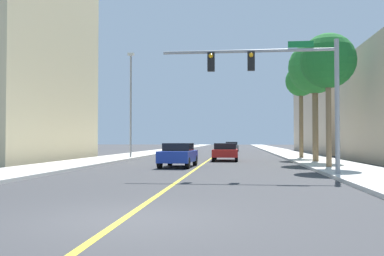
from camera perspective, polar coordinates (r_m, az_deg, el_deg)
name	(u,v)px	position (r m, az deg, el deg)	size (l,w,h in m)	color
ground	(218,153)	(50.37, 3.60, -3.45)	(192.00, 192.00, 0.00)	#38383A
sidewalk_left	(152,153)	(51.38, -5.47, -3.33)	(3.82, 168.00, 0.15)	beige
sidewalk_right	(287,153)	(50.65, 12.80, -3.32)	(3.82, 168.00, 0.15)	beige
lane_marking_center	(218,153)	(50.37, 3.60, -3.45)	(0.16, 144.00, 0.01)	yellow
building_right_far	(375,112)	(57.84, 23.59, 2.03)	(16.87, 25.27, 10.32)	tan
traffic_signal_mast	(283,77)	(18.95, 12.20, 6.78)	(7.71, 0.36, 5.84)	gray
street_lamp	(131,100)	(35.94, -8.31, 3.81)	(0.56, 0.28, 8.84)	gray
palm_near	(328,62)	(24.25, 17.98, 8.54)	(2.99, 2.99, 7.26)	brown
palm_mid	(315,68)	(30.25, 16.34, 7.77)	(3.61, 3.61, 8.24)	brown
palm_far	(301,83)	(36.09, 14.56, 5.99)	(2.53, 2.53, 7.62)	brown
car_gray	(231,146)	(59.80, 5.37, -2.48)	(2.02, 4.15, 1.34)	slate
car_blue	(178,155)	(24.86, -1.87, -3.62)	(1.95, 4.06, 1.42)	#1E389E
car_red	(225,151)	(32.63, 4.54, -3.20)	(1.94, 4.44, 1.35)	red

